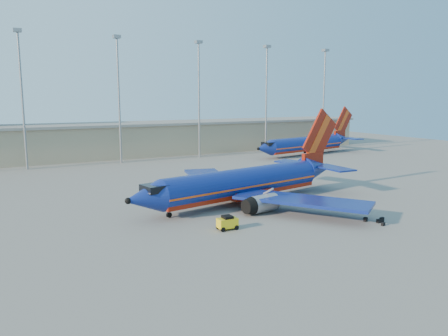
{
  "coord_description": "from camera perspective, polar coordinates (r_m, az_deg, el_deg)",
  "views": [
    {
      "loc": [
        -31.32,
        -53.48,
        14.98
      ],
      "look_at": [
        0.71,
        6.23,
        4.0
      ],
      "focal_mm": 35.0,
      "sensor_mm": 36.0,
      "label": 1
    }
  ],
  "objects": [
    {
      "name": "aircraft_second",
      "position": [
        117.48,
        10.86,
        3.12
      ],
      "size": [
        36.67,
        14.95,
        12.51
      ],
      "rotation": [
        0.0,
        0.0,
        0.18
      ],
      "color": "navy",
      "rests_on": "ground"
    },
    {
      "name": "terminal_building",
      "position": [
        119.37,
        -7.86,
        3.99
      ],
      "size": [
        122.0,
        16.0,
        8.5
      ],
      "color": "gray",
      "rests_on": "ground"
    },
    {
      "name": "aircraft_main",
      "position": [
        62.81,
        3.02,
        -1.97
      ],
      "size": [
        38.67,
        36.87,
        13.2
      ],
      "rotation": [
        0.0,
        0.0,
        0.19
      ],
      "color": "navy",
      "rests_on": "ground"
    },
    {
      "name": "light_mast_row",
      "position": [
        105.93,
        -8.29,
        10.5
      ],
      "size": [
        101.6,
        1.6,
        28.65
      ],
      "color": "gray",
      "rests_on": "ground"
    },
    {
      "name": "ground",
      "position": [
        63.76,
        2.09,
        -4.39
      ],
      "size": [
        220.0,
        220.0,
        0.0
      ],
      "primitive_type": "plane",
      "color": "slate",
      "rests_on": "ground"
    },
    {
      "name": "baggage_tug",
      "position": [
        50.27,
        0.44,
        -7.12
      ],
      "size": [
        2.31,
        1.42,
        1.64
      ],
      "rotation": [
        0.0,
        0.0,
        -0.02
      ],
      "color": "yellow",
      "rests_on": "ground"
    },
    {
      "name": "luggage_pile",
      "position": [
        56.29,
        19.34,
        -6.51
      ],
      "size": [
        2.34,
        2.72,
        0.53
      ],
      "color": "black",
      "rests_on": "ground"
    }
  ]
}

